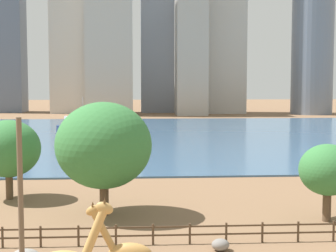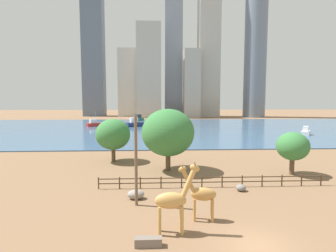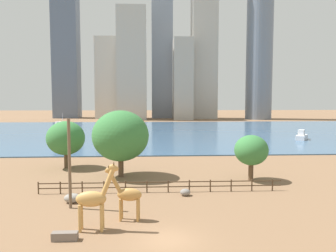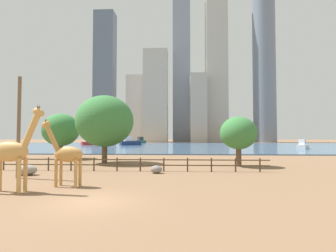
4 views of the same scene
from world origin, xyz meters
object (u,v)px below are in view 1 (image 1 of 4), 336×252
Objects in this scene: boulder_near_fence at (220,245)px; tree_left_large at (104,145)px; utility_pole at (21,198)px; boat_tug at (85,117)px; tree_center_broad at (328,170)px; boat_ferry at (76,127)px; tree_right_tall at (8,149)px.

tree_left_large reaches higher than boulder_near_fence.
tree_left_large is (3.52, 12.09, 1.17)m from utility_pole.
tree_center_broad is at bearing 54.69° from boat_tug.
utility_pole is at bearing 42.88° from boat_tug.
tree_left_large reaches higher than boat_ferry.
utility_pole is 74.76m from boat_ferry.
tree_right_tall is at bearing 160.54° from tree_center_broad.
boat_tug is (-26.48, 95.12, -2.49)m from tree_center_broad.
utility_pole is 12.65m from tree_left_large.
utility_pole is at bearing -74.69° from tree_right_tall.
tree_right_tall is 56.62m from boat_ferry.
tree_right_tall is at bearing 137.26° from boulder_near_fence.
utility_pole is at bearing -106.22° from tree_left_large.
utility_pole is 21.73m from tree_center_broad.
utility_pole is at bearing -115.19° from boat_ferry.
tree_left_large reaches higher than tree_right_tall.
boat_ferry is 29.93m from boat_tug.
boulder_near_fence is at bearing -49.82° from tree_left_large.
utility_pole is 1.19× the size of boat_tug.
tree_left_large is at bearing -111.18° from boat_ferry.
boulder_near_fence is 0.15× the size of boat_tug.
boat_tug is (-10.35, 92.31, -4.06)m from tree_left_large.
boat_ferry is (-25.22, 65.21, -2.41)m from tree_center_broad.
tree_center_broad is 98.76m from boat_tug.
boat_ferry reaches higher than boulder_near_fence.
tree_center_broad is 0.82× the size of tree_right_tall.
boat_tug is (-17.75, 101.07, 0.88)m from boulder_near_fence.
tree_right_tall is (-24.56, 8.68, 0.63)m from tree_center_broad.
boat_tug is (-6.83, 104.40, -2.89)m from utility_pole.
tree_right_tall reaches higher than boulder_near_fence.
tree_left_large reaches higher than tree_center_broad.
boulder_near_fence is 0.14× the size of boat_ferry.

